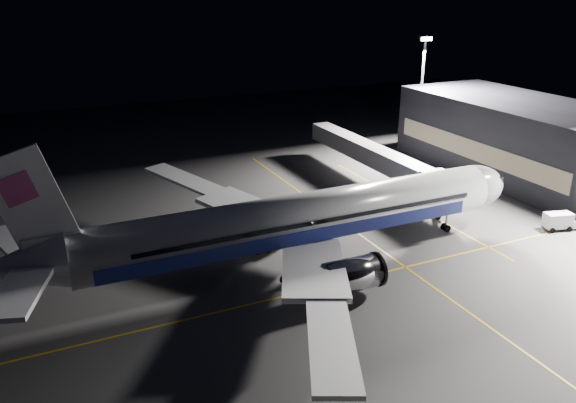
{
  "coord_description": "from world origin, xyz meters",
  "views": [
    {
      "loc": [
        -24.96,
        -50.59,
        29.1
      ],
      "look_at": [
        0.18,
        3.66,
        6.0
      ],
      "focal_mm": 35.0,
      "sensor_mm": 36.0,
      "label": 1
    }
  ],
  "objects_px": {
    "baggage_tug": "(270,209)",
    "safety_cone_c": "(238,255)",
    "floodlight_mast_north": "(422,84)",
    "safety_cone_b": "(270,228)",
    "jet_bridge": "(378,158)",
    "service_truck": "(561,221)",
    "airliner": "(292,221)",
    "safety_cone_a": "(281,228)"
  },
  "relations": [
    {
      "from": "safety_cone_a",
      "to": "safety_cone_c",
      "type": "relative_size",
      "value": 0.9
    },
    {
      "from": "safety_cone_a",
      "to": "safety_cone_b",
      "type": "xyz_separation_m",
      "value": [
        -1.48,
        0.3,
        0.02
      ]
    },
    {
      "from": "floodlight_mast_north",
      "to": "baggage_tug",
      "type": "height_order",
      "value": "floodlight_mast_north"
    },
    {
      "from": "jet_bridge",
      "to": "service_truck",
      "type": "xyz_separation_m",
      "value": [
        11.97,
        -23.81,
        -3.37
      ]
    },
    {
      "from": "service_truck",
      "to": "baggage_tug",
      "type": "distance_m",
      "value": 37.4
    },
    {
      "from": "airliner",
      "to": "safety_cone_b",
      "type": "bearing_deg",
      "value": 81.88
    },
    {
      "from": "jet_bridge",
      "to": "service_truck",
      "type": "relative_size",
      "value": 7.31
    },
    {
      "from": "jet_bridge",
      "to": "service_truck",
      "type": "distance_m",
      "value": 26.87
    },
    {
      "from": "baggage_tug",
      "to": "safety_cone_c",
      "type": "relative_size",
      "value": 4.06
    },
    {
      "from": "airliner",
      "to": "baggage_tug",
      "type": "height_order",
      "value": "airliner"
    },
    {
      "from": "service_truck",
      "to": "safety_cone_a",
      "type": "distance_m",
      "value": 35.49
    },
    {
      "from": "safety_cone_a",
      "to": "safety_cone_c",
      "type": "height_order",
      "value": "safety_cone_c"
    },
    {
      "from": "service_truck",
      "to": "safety_cone_c",
      "type": "height_order",
      "value": "service_truck"
    },
    {
      "from": "safety_cone_b",
      "to": "safety_cone_c",
      "type": "height_order",
      "value": "safety_cone_c"
    },
    {
      "from": "jet_bridge",
      "to": "baggage_tug",
      "type": "relative_size",
      "value": 12.79
    },
    {
      "from": "baggage_tug",
      "to": "safety_cone_c",
      "type": "distance_m",
      "value": 13.26
    },
    {
      "from": "airliner",
      "to": "baggage_tug",
      "type": "relative_size",
      "value": 22.85
    },
    {
      "from": "jet_bridge",
      "to": "safety_cone_b",
      "type": "relative_size",
      "value": 53.22
    },
    {
      "from": "floodlight_mast_north",
      "to": "airliner",
      "type": "bearing_deg",
      "value": -142.09
    },
    {
      "from": "safety_cone_c",
      "to": "floodlight_mast_north",
      "type": "bearing_deg",
      "value": 31.36
    },
    {
      "from": "jet_bridge",
      "to": "airliner",
      "type": "bearing_deg",
      "value": -141.96
    },
    {
      "from": "baggage_tug",
      "to": "safety_cone_c",
      "type": "xyz_separation_m",
      "value": [
        -8.33,
        -10.31,
        -0.44
      ]
    },
    {
      "from": "safety_cone_c",
      "to": "safety_cone_b",
      "type": "bearing_deg",
      "value": 40.94
    },
    {
      "from": "jet_bridge",
      "to": "safety_cone_a",
      "type": "xyz_separation_m",
      "value": [
        -20.26,
        -9.0,
        -4.28
      ]
    },
    {
      "from": "safety_cone_a",
      "to": "airliner",
      "type": "bearing_deg",
      "value": -107.24
    },
    {
      "from": "floodlight_mast_north",
      "to": "safety_cone_b",
      "type": "xyz_separation_m",
      "value": [
        -39.74,
        -22.63,
        -12.05
      ]
    },
    {
      "from": "airliner",
      "to": "service_truck",
      "type": "height_order",
      "value": "airliner"
    },
    {
      "from": "baggage_tug",
      "to": "safety_cone_b",
      "type": "relative_size",
      "value": 4.16
    },
    {
      "from": "airliner",
      "to": "safety_cone_c",
      "type": "height_order",
      "value": "airliner"
    },
    {
      "from": "floodlight_mast_north",
      "to": "safety_cone_b",
      "type": "height_order",
      "value": "floodlight_mast_north"
    },
    {
      "from": "service_truck",
      "to": "jet_bridge",
      "type": "bearing_deg",
      "value": 130.72
    },
    {
      "from": "safety_cone_b",
      "to": "safety_cone_a",
      "type": "bearing_deg",
      "value": -11.46
    },
    {
      "from": "airliner",
      "to": "safety_cone_c",
      "type": "bearing_deg",
      "value": 140.43
    },
    {
      "from": "baggage_tug",
      "to": "safety_cone_c",
      "type": "height_order",
      "value": "baggage_tug"
    },
    {
      "from": "floodlight_mast_north",
      "to": "service_truck",
      "type": "distance_m",
      "value": 39.82
    },
    {
      "from": "floodlight_mast_north",
      "to": "baggage_tug",
      "type": "xyz_separation_m",
      "value": [
        -37.59,
        -17.68,
        -11.6
      ]
    },
    {
      "from": "baggage_tug",
      "to": "floodlight_mast_north",
      "type": "bearing_deg",
      "value": 39.62
    },
    {
      "from": "jet_bridge",
      "to": "safety_cone_a",
      "type": "bearing_deg",
      "value": -156.05
    },
    {
      "from": "jet_bridge",
      "to": "baggage_tug",
      "type": "xyz_separation_m",
      "value": [
        -19.59,
        -3.74,
        -3.81
      ]
    },
    {
      "from": "safety_cone_a",
      "to": "safety_cone_b",
      "type": "bearing_deg",
      "value": 168.54
    },
    {
      "from": "service_truck",
      "to": "baggage_tug",
      "type": "bearing_deg",
      "value": 161.57
    },
    {
      "from": "floodlight_mast_north",
      "to": "safety_cone_b",
      "type": "bearing_deg",
      "value": -150.34
    }
  ]
}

